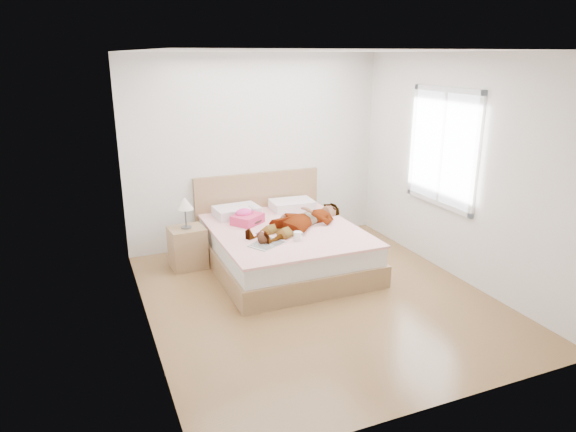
% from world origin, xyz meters
% --- Properties ---
extents(ground, '(4.00, 4.00, 0.00)m').
position_xyz_m(ground, '(0.00, 0.00, 0.00)').
color(ground, '#53341A').
rests_on(ground, ground).
extents(woman, '(1.69, 1.27, 0.22)m').
position_xyz_m(woman, '(0.22, 0.96, 0.62)').
color(woman, silver).
rests_on(woman, bed).
extents(hair, '(0.45, 0.54, 0.08)m').
position_xyz_m(hair, '(-0.35, 1.41, 0.55)').
color(hair, black).
rests_on(hair, bed).
extents(phone, '(0.09, 0.11, 0.05)m').
position_xyz_m(phone, '(-0.28, 1.36, 0.70)').
color(phone, silver).
rests_on(phone, bed).
extents(room_shell, '(4.00, 4.00, 4.00)m').
position_xyz_m(room_shell, '(1.77, 0.30, 1.50)').
color(room_shell, white).
rests_on(room_shell, ground).
extents(bed, '(1.80, 2.08, 1.00)m').
position_xyz_m(bed, '(0.00, 1.04, 0.28)').
color(bed, brown).
rests_on(bed, ground).
extents(towel, '(0.47, 0.45, 0.19)m').
position_xyz_m(towel, '(-0.38, 1.32, 0.59)').
color(towel, '#FF456B').
rests_on(towel, bed).
extents(magazine, '(0.48, 0.42, 0.02)m').
position_xyz_m(magazine, '(-0.40, 0.51, 0.52)').
color(magazine, white).
rests_on(magazine, bed).
extents(coffee_mug, '(0.14, 0.11, 0.11)m').
position_xyz_m(coffee_mug, '(-0.02, 0.50, 0.56)').
color(coffee_mug, white).
rests_on(coffee_mug, bed).
extents(plush_toy, '(0.15, 0.22, 0.12)m').
position_xyz_m(plush_toy, '(-0.43, 0.57, 0.57)').
color(plush_toy, '#331E0E').
rests_on(plush_toy, bed).
extents(nightstand, '(0.45, 0.41, 0.91)m').
position_xyz_m(nightstand, '(-1.13, 1.41, 0.30)').
color(nightstand, brown).
rests_on(nightstand, ground).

